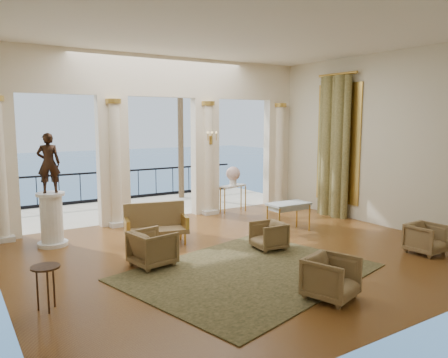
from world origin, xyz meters
TOP-DOWN VIEW (x-y plane):
  - floor at (0.00, 0.00)m, footprint 9.00×9.00m
  - room_walls at (0.00, -1.12)m, footprint 9.00×9.00m
  - arcade at (-0.00, 3.82)m, footprint 9.00×0.56m
  - terrace at (0.00, 5.80)m, footprint 10.00×3.60m
  - balustrade at (0.00, 7.40)m, footprint 9.00×0.06m
  - palm_tree at (2.00, 6.60)m, footprint 2.00×2.00m
  - curtain at (4.28, 1.50)m, footprint 0.33×1.40m
  - window_frame at (4.47, 1.50)m, footprint 0.04×1.60m
  - wall_sconce at (1.40, 3.51)m, footprint 0.30×0.11m
  - rug at (-0.57, -1.10)m, footprint 4.88×4.20m
  - armchair_a at (-0.18, -2.74)m, footprint 0.89×0.86m
  - armchair_b at (3.23, -2.15)m, footprint 0.70×0.66m
  - armchair_c at (0.65, -0.14)m, footprint 0.66×0.70m
  - armchair_d at (-1.89, 0.21)m, footprint 0.81×0.84m
  - settee at (-1.22, 1.59)m, footprint 1.49×0.91m
  - game_table at (2.02, 0.80)m, footprint 1.07×0.60m
  - pedestal at (-3.22, 2.67)m, footprint 0.65×0.65m
  - statue at (-3.22, 2.67)m, footprint 0.55×0.44m
  - console_table at (2.20, 3.55)m, footprint 0.92×0.57m
  - urn at (2.20, 3.55)m, footprint 0.43×0.43m
  - side_table at (-4.00, -0.79)m, footprint 0.41×0.41m

SIDE VIEW (x-z plane):
  - terrace at x=0.00m, z-range -0.10..0.00m
  - floor at x=0.00m, z-range 0.00..0.00m
  - rug at x=-0.57m, z-range 0.00..0.02m
  - armchair_c at x=0.65m, z-range 0.00..0.66m
  - armchair_b at x=3.23m, z-range 0.00..0.69m
  - armchair_a at x=-0.18m, z-range 0.00..0.74m
  - armchair_d at x=-1.89m, z-range 0.00..0.76m
  - balustrade at x=0.00m, z-range -0.11..0.92m
  - settee at x=-1.22m, z-range 0.00..0.91m
  - pedestal at x=-3.22m, z-range -0.02..1.17m
  - side_table at x=-4.00m, z-range 0.24..0.91m
  - game_table at x=2.02m, z-range 0.29..1.01m
  - console_table at x=2.20m, z-range 0.27..1.08m
  - urn at x=2.20m, z-range 0.85..1.42m
  - statue at x=-3.22m, z-range 1.19..2.50m
  - curtain at x=4.28m, z-range -0.03..4.06m
  - window_frame at x=4.47m, z-range 0.40..3.80m
  - wall_sconce at x=1.40m, z-range 2.06..2.40m
  - arcade at x=0.00m, z-range 0.33..4.83m
  - room_walls at x=0.00m, z-range -1.62..7.38m
  - palm_tree at x=2.00m, z-range 1.84..6.34m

